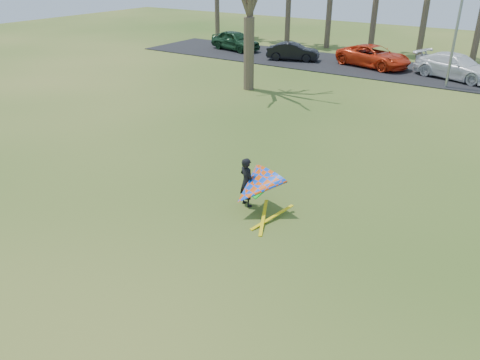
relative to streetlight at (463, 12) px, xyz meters
The scene contains 8 objects.
ground 22.55m from the streetlight, 95.61° to the right, with size 100.00×100.00×0.00m, color #1B4C10.
parking_strip 5.77m from the streetlight, 125.75° to the left, with size 46.00×7.00×0.06m, color black.
streetlight is the anchor object (origin of this frame).
car_0 18.76m from the streetlight, 169.71° to the left, with size 1.89×4.70×1.60m, color #17391F.
car_1 12.69m from the streetlight, 169.81° to the left, with size 1.39×3.98×1.31m, color black.
car_2 7.69m from the streetlight, 151.47° to the left, with size 2.51×5.45×1.51m, color red.
car_3 4.46m from the streetlight, 94.78° to the left, with size 2.21×5.43×1.58m, color white.
kite_flyer 20.16m from the streetlight, 95.23° to the right, with size 2.13×2.39×2.02m.
Camera 1 is at (7.20, -8.84, 7.32)m, focal length 35.00 mm.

